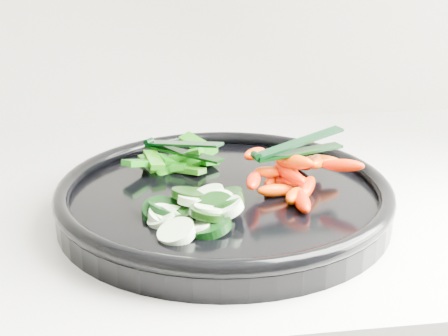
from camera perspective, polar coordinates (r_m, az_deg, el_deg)
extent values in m
cube|color=silver|center=(0.78, -9.40, -3.22)|extent=(2.02, 0.62, 0.03)
cylinder|color=black|center=(0.70, 0.00, -3.24)|extent=(0.38, 0.38, 0.02)
torus|color=black|center=(0.70, 0.00, -1.85)|extent=(0.38, 0.38, 0.02)
cylinder|color=black|center=(0.61, -4.29, -5.73)|extent=(0.05, 0.05, 0.02)
cylinder|color=#D6F2C2|center=(0.60, -4.36, -5.93)|extent=(0.05, 0.05, 0.02)
cylinder|color=black|center=(0.65, -5.15, -4.01)|extent=(0.06, 0.06, 0.03)
cylinder|color=beige|center=(0.64, -4.48, -4.19)|extent=(0.04, 0.04, 0.02)
cylinder|color=black|center=(0.65, -5.63, -4.03)|extent=(0.05, 0.05, 0.03)
cylinder|color=#DEF8C6|center=(0.63, -5.45, -4.44)|extent=(0.05, 0.05, 0.02)
cylinder|color=black|center=(0.61, -1.53, -5.27)|extent=(0.07, 0.07, 0.02)
cylinder|color=beige|center=(0.61, -2.45, -5.42)|extent=(0.03, 0.03, 0.02)
cylinder|color=black|center=(0.67, -3.38, -3.05)|extent=(0.06, 0.06, 0.02)
cylinder|color=beige|center=(0.65, -3.49, -3.70)|extent=(0.04, 0.04, 0.02)
cylinder|color=black|center=(0.64, -4.64, -4.22)|extent=(0.06, 0.06, 0.02)
cylinder|color=beige|center=(0.63, -4.58, -4.49)|extent=(0.04, 0.04, 0.01)
cylinder|color=black|center=(0.64, -4.91, -4.40)|extent=(0.06, 0.06, 0.02)
cylinder|color=beige|center=(0.63, -4.78, -4.48)|extent=(0.05, 0.05, 0.02)
cylinder|color=black|center=(0.64, -3.88, -4.34)|extent=(0.06, 0.06, 0.03)
cylinder|color=beige|center=(0.63, -5.71, -4.69)|extent=(0.03, 0.03, 0.02)
cylinder|color=black|center=(0.64, 0.08, -3.30)|extent=(0.05, 0.06, 0.03)
cylinder|color=beige|center=(0.63, 0.17, -3.71)|extent=(0.05, 0.05, 0.03)
cylinder|color=black|center=(0.66, -3.03, -2.44)|extent=(0.06, 0.06, 0.02)
cylinder|color=beige|center=(0.64, -2.88, -2.97)|extent=(0.04, 0.04, 0.02)
cylinder|color=black|center=(0.63, -0.72, -3.62)|extent=(0.05, 0.05, 0.03)
cylinder|color=#B4D1A7|center=(0.64, -0.27, -3.10)|extent=(0.04, 0.04, 0.02)
cylinder|color=black|center=(0.65, 0.20, -2.58)|extent=(0.04, 0.04, 0.02)
cylinder|color=beige|center=(0.66, -1.36, -2.41)|extent=(0.04, 0.04, 0.02)
cylinder|color=black|center=(0.62, -1.52, -4.14)|extent=(0.05, 0.05, 0.02)
cylinder|color=beige|center=(0.62, -1.41, -3.89)|extent=(0.04, 0.04, 0.02)
ellipsoid|color=red|center=(0.69, 7.47, -1.91)|extent=(0.04, 0.05, 0.03)
ellipsoid|color=#FA3E00|center=(0.69, 4.75, -2.04)|extent=(0.05, 0.03, 0.02)
ellipsoid|color=#F61800|center=(0.66, 7.11, -3.00)|extent=(0.02, 0.05, 0.02)
ellipsoid|color=#FF3700|center=(0.71, 4.38, -1.17)|extent=(0.03, 0.04, 0.02)
ellipsoid|color=#EB5C00|center=(0.68, 6.48, -2.53)|extent=(0.04, 0.05, 0.02)
ellipsoid|color=#FC3C00|center=(0.71, 6.21, -1.16)|extent=(0.05, 0.03, 0.02)
ellipsoid|color=#F71A00|center=(0.77, 7.00, 0.36)|extent=(0.03, 0.04, 0.02)
ellipsoid|color=red|center=(0.75, 5.97, -0.09)|extent=(0.02, 0.05, 0.02)
ellipsoid|color=#FF0E00|center=(0.67, 2.72, -1.15)|extent=(0.03, 0.05, 0.02)
ellipsoid|color=#E95500|center=(0.74, 8.47, 0.57)|extent=(0.04, 0.06, 0.03)
ellipsoid|color=#F42E00|center=(0.71, 5.83, -0.14)|extent=(0.02, 0.05, 0.03)
ellipsoid|color=#F42D00|center=(0.70, 5.98, -0.54)|extent=(0.04, 0.05, 0.02)
ellipsoid|color=#F54000|center=(0.70, 4.18, -0.36)|extent=(0.04, 0.02, 0.02)
ellipsoid|color=#FF5400|center=(0.74, 8.98, 0.58)|extent=(0.05, 0.02, 0.02)
ellipsoid|color=#FF2F00|center=(0.69, 6.41, 0.56)|extent=(0.05, 0.05, 0.03)
ellipsoid|color=#E85100|center=(0.71, 2.86, 1.31)|extent=(0.04, 0.04, 0.02)
ellipsoid|color=#ED3600|center=(0.69, 10.82, 0.24)|extent=(0.05, 0.04, 0.02)
cube|color=#0A730B|center=(0.77, -3.97, 0.36)|extent=(0.03, 0.06, 0.02)
cube|color=#1B6709|center=(0.78, -3.83, 0.61)|extent=(0.06, 0.05, 0.03)
cube|color=#1D6409|center=(0.79, -2.04, 0.72)|extent=(0.04, 0.06, 0.02)
cube|color=#216209|center=(0.75, -3.31, -0.16)|extent=(0.04, 0.04, 0.01)
cube|color=#1A710A|center=(0.77, -4.07, 0.16)|extent=(0.06, 0.04, 0.02)
cube|color=#186B0A|center=(0.78, -6.70, 0.47)|extent=(0.03, 0.05, 0.01)
cube|color=#21720A|center=(0.78, -6.56, 0.57)|extent=(0.03, 0.07, 0.03)
cube|color=#1D6609|center=(0.77, -4.10, 1.13)|extent=(0.06, 0.04, 0.03)
cube|color=#116309|center=(0.75, -7.49, 0.46)|extent=(0.05, 0.05, 0.02)
cube|color=#23700A|center=(0.76, -6.43, 0.76)|extent=(0.03, 0.06, 0.01)
cube|color=#0A690A|center=(0.81, -2.39, 2.16)|extent=(0.05, 0.06, 0.02)
cylinder|color=black|center=(0.67, 2.96, 1.13)|extent=(0.01, 0.01, 0.01)
cube|color=black|center=(0.70, 6.87, 1.47)|extent=(0.11, 0.05, 0.00)
cube|color=black|center=(0.70, 6.91, 2.36)|extent=(0.11, 0.05, 0.02)
cylinder|color=black|center=(0.80, -6.89, 2.43)|extent=(0.01, 0.01, 0.01)
cube|color=black|center=(0.77, -3.71, 1.40)|extent=(0.09, 0.08, 0.00)
cube|color=black|center=(0.76, -3.73, 2.22)|extent=(0.09, 0.08, 0.02)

